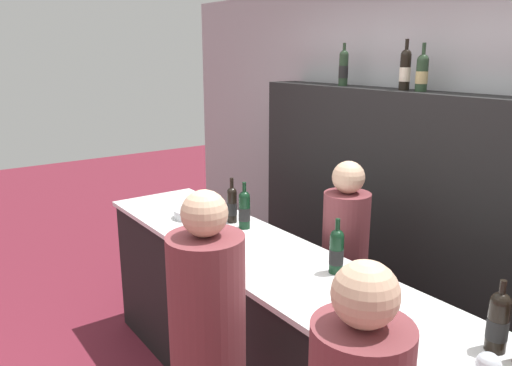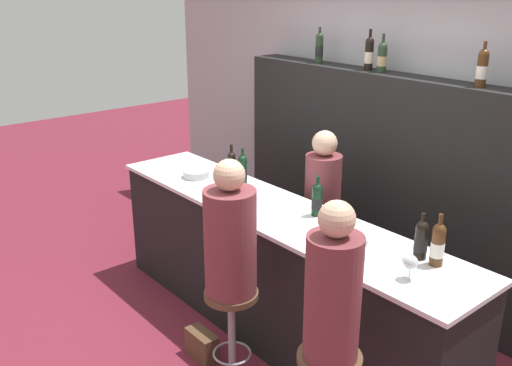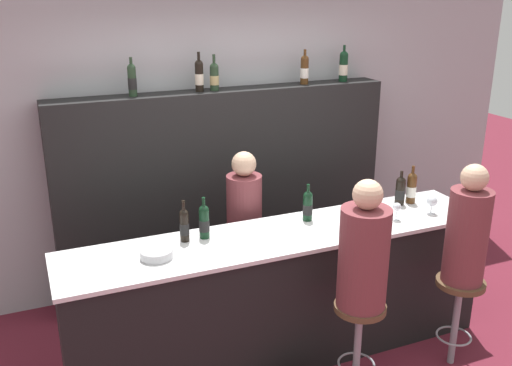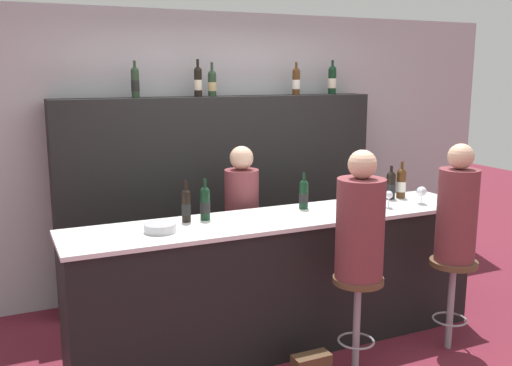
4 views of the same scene
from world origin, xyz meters
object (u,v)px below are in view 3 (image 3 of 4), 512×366
wine_bottle_counter_2 (308,205)px  wine_bottle_backbar_0 (132,80)px  guest_seated_right (468,231)px  wine_bottle_backbar_2 (214,76)px  wine_bottle_counter_4 (411,188)px  bar_stool_right (458,300)px  bartender (244,244)px  wine_bottle_backbar_4 (343,66)px  wine_bottle_backbar_3 (305,69)px  wine_bottle_counter_0 (184,225)px  guest_seated_left (364,253)px  wine_glass_1 (432,202)px  wine_bottle_backbar_1 (199,75)px  bar_stool_left (359,325)px  wine_glass_0 (397,208)px  wine_bottle_counter_3 (400,191)px  wine_bottle_counter_1 (204,221)px  metal_bowl (157,254)px

wine_bottle_counter_2 → wine_bottle_backbar_0: size_ratio=0.93×
guest_seated_right → wine_bottle_backbar_2: bearing=123.6°
wine_bottle_backbar_2 → wine_bottle_counter_4: bearing=-39.1°
bar_stool_right → guest_seated_right: guest_seated_right is taller
guest_seated_right → bartender: 1.72m
wine_bottle_backbar_4 → guest_seated_right: wine_bottle_backbar_4 is taller
wine_bottle_backbar_3 → bar_stool_right: size_ratio=0.44×
wine_bottle_counter_0 → guest_seated_left: bearing=-38.1°
wine_bottle_counter_2 → guest_seated_left: size_ratio=0.33×
wine_bottle_counter_0 → wine_glass_1: 1.92m
wine_bottle_counter_0 → wine_bottle_backbar_2: size_ratio=0.99×
wine_bottle_counter_2 → wine_bottle_counter_4: wine_bottle_counter_4 is taller
wine_bottle_counter_4 → wine_bottle_backbar_2: bearing=140.9°
wine_bottle_backbar_0 → wine_bottle_backbar_1: size_ratio=0.95×
wine_bottle_counter_0 → bar_stool_right: (1.80, -0.75, -0.59)m
wine_bottle_counter_2 → bar_stool_right: 1.28m
guest_seated_left → wine_bottle_backbar_4: bearing=63.8°
wine_bottle_counter_0 → bar_stool_left: 1.36m
guest_seated_left → bar_stool_right: guest_seated_left is taller
wine_bottle_counter_4 → guest_seated_right: bearing=-97.4°
bar_stool_left → guest_seated_left: size_ratio=0.80×
wine_glass_0 → bar_stool_left: bearing=-140.9°
guest_seated_left → wine_bottle_backbar_1: bearing=105.2°
wine_bottle_backbar_0 → wine_bottle_counter_0: bearing=-85.3°
wine_bottle_counter_4 → wine_bottle_backbar_2: 1.87m
wine_bottle_backbar_3 → wine_bottle_counter_3: bearing=-72.2°
wine_bottle_backbar_1 → wine_bottle_backbar_2: size_ratio=1.08×
guest_seated_left → bar_stool_right: 1.00m
guest_seated_left → bartender: guest_seated_left is taller
guest_seated_right → wine_bottle_counter_1: bearing=155.6°
wine_bottle_counter_2 → wine_glass_1: 0.98m
wine_bottle_counter_1 → guest_seated_left: 1.12m
wine_bottle_counter_2 → wine_bottle_counter_1: bearing=-180.0°
wine_bottle_backbar_3 → wine_bottle_backbar_2: bearing=-180.0°
wine_bottle_counter_1 → guest_seated_left: (0.82, -0.75, -0.06)m
wine_bottle_backbar_3 → metal_bowl: wine_bottle_backbar_3 is taller
wine_bottle_backbar_1 → wine_glass_1: 2.13m
wine_bottle_counter_4 → wine_glass_0: (-0.32, -0.25, -0.03)m
wine_bottle_counter_4 → bar_stool_left: size_ratio=0.45×
wine_bottle_counter_0 → wine_bottle_backbar_4: size_ratio=0.91×
wine_bottle_backbar_4 → wine_bottle_counter_1: bearing=-148.3°
wine_bottle_backbar_0 → guest_seated_right: (1.89, -1.81, -0.90)m
guest_seated_left → bartender: size_ratio=0.59×
wine_glass_0 → guest_seated_right: (0.23, -0.50, -0.03)m
guest_seated_right → bartender: bearing=135.3°
wine_bottle_counter_0 → wine_glass_0: 1.60m
wine_bottle_backbar_2 → guest_seated_right: size_ratio=0.35×
wine_bottle_counter_4 → wine_bottle_backbar_1: 1.97m
wine_bottle_counter_1 → wine_bottle_counter_3: 1.65m
wine_bottle_backbar_2 → bartender: bearing=-89.0°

